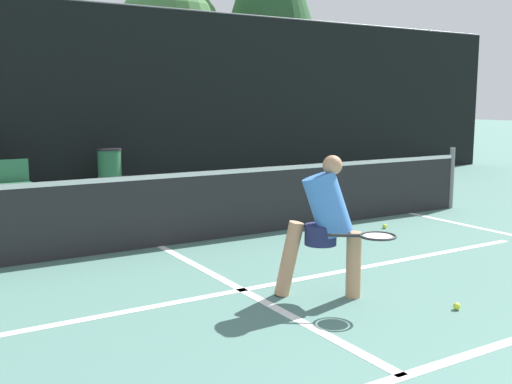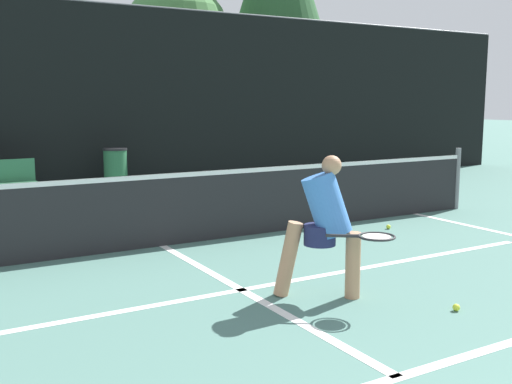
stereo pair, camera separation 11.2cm
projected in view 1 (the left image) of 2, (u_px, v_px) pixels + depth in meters
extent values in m
cube|color=white|center=(403.00, 376.00, 4.11)|extent=(11.00, 0.10, 0.01)
cube|color=white|center=(242.00, 290.00, 5.99)|extent=(8.25, 0.10, 0.01)
cube|color=white|center=(244.00, 291.00, 5.96)|extent=(0.10, 4.37, 0.01)
cylinder|color=slate|center=(451.00, 178.00, 10.55)|extent=(0.09, 0.09, 1.07)
cube|color=#232326|center=(159.00, 211.00, 7.73)|extent=(11.00, 0.02, 0.95)
cube|color=white|center=(158.00, 176.00, 7.67)|extent=(11.00, 0.03, 0.06)
cube|color=black|center=(63.00, 101.00, 11.58)|extent=(24.00, 0.06, 3.77)
cylinder|color=tan|center=(354.00, 265.00, 5.74)|extent=(0.15, 0.15, 0.64)
cylinder|color=tan|center=(289.00, 259.00, 5.78)|extent=(0.32, 0.28, 0.75)
cylinder|color=#1E234C|center=(321.00, 235.00, 5.72)|extent=(0.31, 0.31, 0.19)
cylinder|color=#3F7ACC|center=(327.00, 205.00, 5.67)|extent=(0.48, 0.43, 0.70)
sphere|color=tan|center=(332.00, 165.00, 5.61)|extent=(0.19, 0.19, 0.19)
cylinder|color=#262628|center=(343.00, 235.00, 5.46)|extent=(0.26, 0.20, 0.03)
torus|color=#262628|center=(378.00, 236.00, 5.44)|extent=(0.48, 0.48, 0.02)
cylinder|color=beige|center=(378.00, 236.00, 5.44)|extent=(0.36, 0.36, 0.01)
sphere|color=#D1E033|center=(457.00, 306.00, 5.43)|extent=(0.07, 0.07, 0.07)
sphere|color=#D1E033|center=(385.00, 226.00, 8.90)|extent=(0.07, 0.07, 0.07)
cube|color=#333338|center=(22.00, 196.00, 10.58)|extent=(0.06, 0.32, 0.44)
cylinder|color=#28603D|center=(110.00, 175.00, 11.59)|extent=(0.45, 0.45, 0.94)
cylinder|color=black|center=(109.00, 149.00, 11.51)|extent=(0.47, 0.47, 0.04)
cube|color=black|center=(190.00, 150.00, 17.89)|extent=(1.62, 4.68, 0.87)
cube|color=#1E2328|center=(193.00, 126.00, 17.59)|extent=(1.36, 2.81, 0.58)
cylinder|color=black|center=(191.00, 150.00, 19.55)|extent=(0.18, 0.60, 0.60)
cylinder|color=black|center=(236.00, 157.00, 17.02)|extent=(0.18, 0.60, 0.60)
cylinder|color=slate|center=(185.00, 10.00, 16.63)|extent=(0.16, 0.16, 8.79)
cylinder|color=brown|center=(270.00, 106.00, 18.90)|extent=(0.28, 0.28, 3.48)
cylinder|color=brown|center=(171.00, 120.00, 17.23)|extent=(0.28, 0.28, 2.70)
sphere|color=#477F42|center=(169.00, 35.00, 16.88)|extent=(2.97, 2.97, 2.97)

